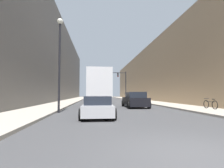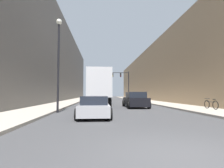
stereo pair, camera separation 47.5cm
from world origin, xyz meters
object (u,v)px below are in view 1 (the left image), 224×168
semi_truck (98,87)px  suv_car (135,100)px  traffic_signal_gantry (120,80)px  sedan_car (97,107)px  parked_bicycle (210,104)px  street_lamp (60,52)px

semi_truck → suv_car: semi_truck is taller
suv_car → traffic_signal_gantry: traffic_signal_gantry is taller
sedan_car → traffic_signal_gantry: (5.73, 28.63, 3.86)m
traffic_signal_gantry → parked_bicycle: size_ratio=3.59×
sedan_car → traffic_signal_gantry: 29.45m
street_lamp → semi_truck: bearing=72.5°
street_lamp → traffic_signal_gantry: bearing=71.9°
suv_car → sedan_car: bearing=-120.1°
sedan_car → street_lamp: size_ratio=0.63×
sedan_car → parked_bicycle: sedan_car is taller
traffic_signal_gantry → sedan_car: bearing=-101.3°
sedan_car → traffic_signal_gantry: size_ratio=0.69×
sedan_car → suv_car: size_ratio=0.99×
traffic_signal_gantry → street_lamp: bearing=-108.1°
street_lamp → parked_bicycle: 13.04m
semi_truck → traffic_signal_gantry: 17.38m
suv_car → traffic_signal_gantry: size_ratio=0.69×
semi_truck → sedan_car: semi_truck is taller
semi_truck → street_lamp: bearing=-107.5°
semi_truck → suv_car: bearing=-55.1°
sedan_car → traffic_signal_gantry: bearing=78.7°
semi_truck → traffic_signal_gantry: size_ratio=2.18×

